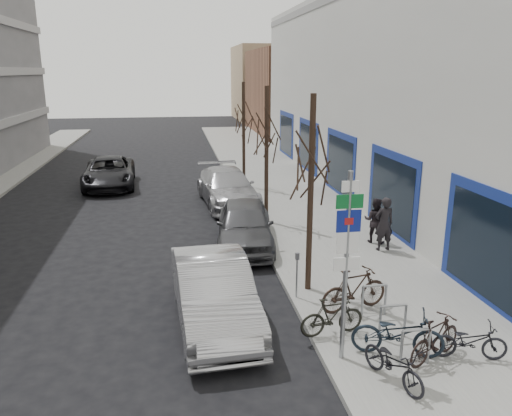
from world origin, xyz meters
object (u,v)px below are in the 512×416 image
object	(u,v)px
tree_far	(243,110)
parked_car_back	(227,187)
bike_near_left	(394,360)
meter_mid	(262,214)
tree_mid	(267,123)
parked_car_mid	(245,225)
meter_back	(242,182)
lane_car	(109,172)
pedestrian_near	(384,224)
tree_near	(312,148)
pedestrian_far	(375,220)
meter_front	(297,271)
bike_mid_inner	(332,316)
parked_car_front	(214,292)
highway_sign_pole	(347,256)
bike_far_inner	(354,289)
bike_mid_curb	(398,330)
bike_near_right	(435,338)
bike_far_curb	(470,338)
bike_rack	(393,317)

from	to	relation	value
tree_far	parked_car_back	xyz separation A→B (m)	(-1.20, -3.00, -3.28)
bike_near_left	meter_mid	bearing A→B (deg)	75.75
tree_far	tree_mid	bearing A→B (deg)	-90.00
tree_far	parked_car_mid	world-z (taller)	tree_far
meter_back	lane_car	bearing A→B (deg)	147.58
pedestrian_near	tree_near	bearing A→B (deg)	34.63
parked_car_mid	pedestrian_far	distance (m)	4.59
meter_front	bike_mid_inner	distance (m)	2.09
meter_front	bike_mid_inner	world-z (taller)	meter_front
meter_front	parked_car_front	size ratio (longest dim) A/B	0.25
highway_sign_pole	bike_far_inner	xyz separation A→B (m)	(1.01, 2.06, -1.73)
bike_mid_inner	pedestrian_far	distance (m)	6.91
tree_near	lane_car	bearing A→B (deg)	115.64
bike_mid_curb	lane_car	distance (m)	19.98
tree_near	bike_mid_curb	bearing A→B (deg)	-74.39
meter_front	meter_mid	xyz separation A→B (m)	(0.00, 5.50, 0.00)
parked_car_front	parked_car_mid	world-z (taller)	parked_car_front
tree_near	bike_mid_curb	world-z (taller)	tree_near
bike_near_left	parked_car_back	xyz separation A→B (m)	(-1.70, 14.51, 0.18)
tree_mid	parked_car_back	size ratio (longest dim) A/B	0.97
parked_car_front	pedestrian_far	bearing A→B (deg)	34.15
tree_mid	bike_near_right	bearing A→B (deg)	-80.77
bike_mid_inner	pedestrian_near	xyz separation A→B (m)	(3.44, 5.17, 0.45)
meter_front	pedestrian_far	size ratio (longest dim) A/B	0.78
bike_mid_inner	tree_near	bearing A→B (deg)	-9.78
meter_front	meter_mid	bearing A→B (deg)	90.00
parked_car_mid	bike_near_left	bearing A→B (deg)	-71.99
bike_far_curb	parked_car_mid	xyz separation A→B (m)	(-3.65, 8.06, 0.19)
tree_near	parked_car_mid	xyz separation A→B (m)	(-1.20, 4.11, -3.28)
bike_near_right	bike_far_curb	size ratio (longest dim) A/B	1.07
highway_sign_pole	tree_near	world-z (taller)	tree_near
pedestrian_far	lane_car	bearing A→B (deg)	-13.41
meter_front	bike_far_inner	xyz separation A→B (m)	(1.26, -0.95, -0.19)
bike_mid_inner	bike_near_left	bearing A→B (deg)	-169.61
bike_near_right	parked_car_back	distance (m)	14.20
parked_car_front	parked_car_back	xyz separation A→B (m)	(1.53, 11.27, -0.01)
bike_near_right	meter_front	bearing A→B (deg)	4.73
tree_far	pedestrian_far	world-z (taller)	tree_far
tree_near	parked_car_front	world-z (taller)	tree_near
tree_near	parked_car_back	distance (m)	10.59
meter_mid	meter_back	xyz separation A→B (m)	(0.00, 5.50, 0.00)
bike_rack	bike_mid_curb	distance (m)	0.72
meter_front	tree_mid	bearing A→B (deg)	86.32
highway_sign_pole	meter_front	size ratio (longest dim) A/B	3.31
bike_near_right	tree_mid	bearing A→B (deg)	-18.22
bike_far_inner	parked_car_mid	distance (m)	5.91
meter_back	bike_near_left	bearing A→B (deg)	-86.37
bike_near_right	pedestrian_far	xyz separation A→B (m)	(1.65, 7.33, 0.31)
tree_far	pedestrian_near	distance (m)	11.30
pedestrian_near	pedestrian_far	xyz separation A→B (m)	(0.01, 0.80, -0.11)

